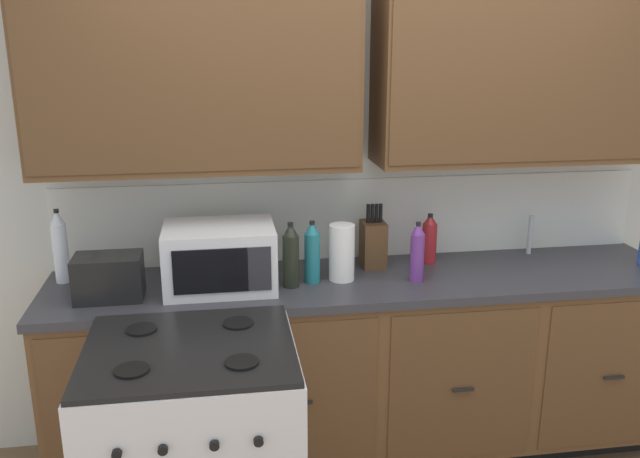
{
  "coord_description": "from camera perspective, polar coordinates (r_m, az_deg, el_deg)",
  "views": [
    {
      "loc": [
        -0.67,
        -2.56,
        2.01
      ],
      "look_at": [
        -0.24,
        0.27,
        1.18
      ],
      "focal_mm": 37.83,
      "sensor_mm": 36.0,
      "label": 1
    }
  ],
  "objects": [
    {
      "name": "wall_unit",
      "position": [
        3.15,
        3.73,
        9.87
      ],
      "size": [
        4.11,
        0.4,
        2.47
      ],
      "color": "silver",
      "rests_on": "ground_plane"
    },
    {
      "name": "counter_run",
      "position": [
        3.31,
        4.09,
        -11.39
      ],
      "size": [
        2.94,
        0.64,
        0.93
      ],
      "color": "black",
      "rests_on": "ground_plane"
    },
    {
      "name": "microwave",
      "position": [
        2.99,
        -8.48,
        -2.36
      ],
      "size": [
        0.48,
        0.37,
        0.28
      ],
      "color": "white",
      "rests_on": "counter_run"
    },
    {
      "name": "toaster",
      "position": [
        2.98,
        -17.44,
        -3.91
      ],
      "size": [
        0.28,
        0.18,
        0.19
      ],
      "color": "black",
      "rests_on": "counter_run"
    },
    {
      "name": "knife_block",
      "position": [
        3.24,
        4.52,
        -1.19
      ],
      "size": [
        0.11,
        0.14,
        0.31
      ],
      "color": "#52361E",
      "rests_on": "counter_run"
    },
    {
      "name": "sink_faucet",
      "position": [
        3.58,
        17.34,
        -0.47
      ],
      "size": [
        0.02,
        0.02,
        0.2
      ],
      "primitive_type": "cylinder",
      "color": "#B2B5BA",
      "rests_on": "counter_run"
    },
    {
      "name": "paper_towel_roll",
      "position": [
        3.05,
        1.85,
        -1.99
      ],
      "size": [
        0.12,
        0.12,
        0.26
      ],
      "primitive_type": "cylinder",
      "color": "white",
      "rests_on": "counter_run"
    },
    {
      "name": "bottle_violet",
      "position": [
        3.06,
        8.22,
        -1.98
      ],
      "size": [
        0.06,
        0.06,
        0.28
      ],
      "color": "#663384",
      "rests_on": "counter_run"
    },
    {
      "name": "bottle_dark",
      "position": [
        2.96,
        -2.49,
        -2.27
      ],
      "size": [
        0.07,
        0.07,
        0.29
      ],
      "color": "black",
      "rests_on": "counter_run"
    },
    {
      "name": "bottle_red",
      "position": [
        3.32,
        9.23,
        -0.84
      ],
      "size": [
        0.07,
        0.07,
        0.25
      ],
      "color": "maroon",
      "rests_on": "counter_run"
    },
    {
      "name": "bottle_clear",
      "position": [
        3.23,
        -21.13,
        -1.42
      ],
      "size": [
        0.07,
        0.07,
        0.34
      ],
      "color": "silver",
      "rests_on": "counter_run"
    },
    {
      "name": "bottle_teal",
      "position": [
        3.02,
        -0.66,
        -2.0
      ],
      "size": [
        0.07,
        0.07,
        0.29
      ],
      "color": "#1E707A",
      "rests_on": "counter_run"
    }
  ]
}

